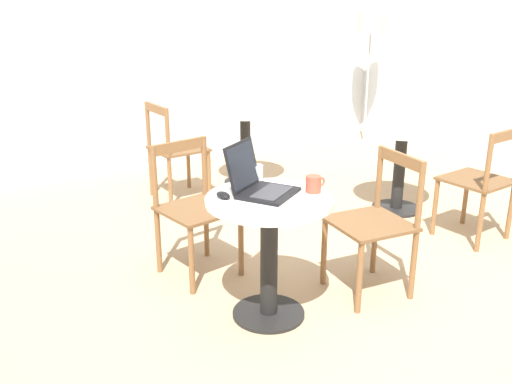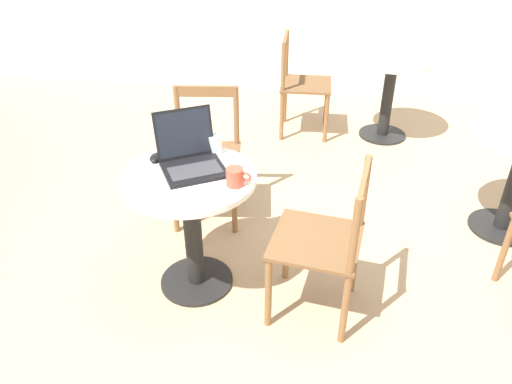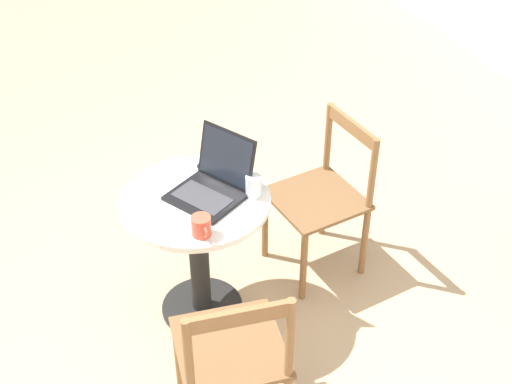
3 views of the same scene
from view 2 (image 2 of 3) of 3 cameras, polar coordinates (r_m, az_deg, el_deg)
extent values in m
plane|color=tan|center=(2.82, 1.62, -12.39)|extent=(16.00, 16.00, 0.00)
cylinder|color=black|center=(2.94, -6.76, -10.00)|extent=(0.41, 0.41, 0.02)
cylinder|color=black|center=(2.73, -7.21, -4.67)|extent=(0.10, 0.10, 0.66)
cylinder|color=silver|center=(2.53, -7.74, 1.61)|extent=(0.69, 0.69, 0.03)
cylinder|color=black|center=(3.70, 26.15, -3.60)|extent=(0.41, 0.41, 0.02)
cylinder|color=black|center=(4.68, 14.21, 6.41)|extent=(0.41, 0.41, 0.02)
cylinder|color=black|center=(4.54, 14.79, 10.28)|extent=(0.10, 0.10, 0.66)
cylinder|color=silver|center=(4.43, 15.42, 14.43)|extent=(0.69, 0.69, 0.03)
cylinder|color=brown|center=(2.55, 1.41, -11.46)|extent=(0.04, 0.04, 0.44)
cylinder|color=brown|center=(2.83, 3.50, -6.28)|extent=(0.04, 0.04, 0.44)
cylinder|color=brown|center=(2.51, 10.11, -13.04)|extent=(0.04, 0.04, 0.44)
cylinder|color=brown|center=(2.79, 11.23, -7.58)|extent=(0.04, 0.04, 0.44)
cube|color=brown|center=(2.51, 6.90, -5.55)|extent=(0.49, 0.49, 0.02)
cylinder|color=brown|center=(2.22, 11.19, -5.01)|extent=(0.04, 0.04, 0.40)
cylinder|color=brown|center=(2.53, 12.27, 0.07)|extent=(0.04, 0.04, 0.40)
cube|color=brown|center=(2.29, 12.22, 1.10)|extent=(0.08, 0.41, 0.07)
cylinder|color=brown|center=(3.18, -2.49, -1.36)|extent=(0.04, 0.04, 0.44)
cylinder|color=brown|center=(3.22, -9.31, -1.25)|extent=(0.04, 0.04, 0.44)
cylinder|color=brown|center=(3.50, -2.11, 2.13)|extent=(0.04, 0.04, 0.44)
cylinder|color=brown|center=(3.54, -8.31, 2.18)|extent=(0.04, 0.04, 0.44)
cube|color=brown|center=(3.24, -5.77, 3.97)|extent=(0.48, 0.48, 0.02)
cylinder|color=brown|center=(3.30, -2.27, 8.74)|extent=(0.04, 0.04, 0.40)
cylinder|color=brown|center=(3.35, -8.91, 8.70)|extent=(0.04, 0.04, 0.40)
cube|color=brown|center=(3.26, -5.76, 11.39)|extent=(0.41, 0.07, 0.07)
cylinder|color=brown|center=(3.13, 26.52, -5.96)|extent=(0.04, 0.04, 0.44)
cylinder|color=brown|center=(4.73, 8.04, 10.17)|extent=(0.04, 0.04, 0.44)
cylinder|color=brown|center=(4.37, 8.03, 8.29)|extent=(0.04, 0.04, 0.44)
cylinder|color=brown|center=(4.73, 3.33, 10.47)|extent=(0.04, 0.04, 0.44)
cylinder|color=brown|center=(4.38, 2.96, 8.61)|extent=(0.04, 0.04, 0.44)
cube|color=brown|center=(4.46, 5.75, 12.15)|extent=(0.44, 0.44, 0.02)
cylinder|color=brown|center=(4.59, 3.51, 15.57)|extent=(0.04, 0.04, 0.40)
cylinder|color=brown|center=(4.22, 3.13, 14.08)|extent=(0.04, 0.04, 0.40)
cube|color=brown|center=(4.36, 3.40, 16.93)|extent=(0.03, 0.41, 0.07)
cube|color=black|center=(2.55, -7.09, 2.50)|extent=(0.39, 0.38, 0.02)
cube|color=#38383D|center=(2.53, -6.99, 2.49)|extent=(0.30, 0.25, 0.00)
cube|color=black|center=(2.63, -8.21, 6.67)|extent=(0.30, 0.21, 0.25)
cube|color=black|center=(2.62, -8.19, 6.65)|extent=(0.27, 0.19, 0.23)
ellipsoid|color=black|center=(2.69, -11.39, 3.91)|extent=(0.06, 0.10, 0.03)
cylinder|color=#C64C38|center=(2.40, -2.44, 1.73)|extent=(0.09, 0.09, 0.09)
torus|color=#C64C38|center=(2.39, -1.15, 1.73)|extent=(0.05, 0.01, 0.05)
cylinder|color=silver|center=(2.70, -4.72, 5.44)|extent=(0.07, 0.07, 0.10)
camera|label=1|loc=(2.31, -85.25, -4.26)|focal=40.00mm
camera|label=3|loc=(2.37, 75.63, 29.37)|focal=50.00mm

